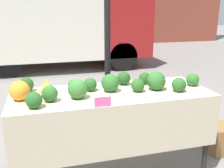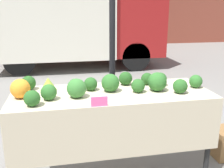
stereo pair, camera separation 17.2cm
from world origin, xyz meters
name	(u,v)px [view 1 (the left image)]	position (x,y,z in m)	size (l,w,h in m)	color
tent_pole	(108,49)	(0.15, 0.74, 1.12)	(0.07, 0.07, 2.24)	black
parked_truck	(58,13)	(-0.10, 5.11, 1.46)	(4.37, 2.17, 2.80)	silver
market_table	(114,106)	(0.00, -0.06, 0.71)	(1.85, 0.70, 0.83)	beige
orange_cauliflower	(20,91)	(-0.81, -0.01, 0.91)	(0.17, 0.17, 0.17)	orange
romanesco_head	(47,85)	(-0.58, 0.18, 0.89)	(0.15, 0.15, 0.12)	#93B238
broccoli_head_0	(124,78)	(0.18, 0.21, 0.90)	(0.14, 0.14, 0.14)	#23511E
broccoli_head_1	(179,85)	(0.61, -0.15, 0.90)	(0.13, 0.13, 0.13)	#285B23
broccoli_head_2	(74,85)	(-0.34, 0.14, 0.88)	(0.11, 0.11, 0.11)	#2D6628
broccoli_head_3	(26,85)	(-0.77, 0.23, 0.90)	(0.14, 0.14, 0.14)	#23511E
broccoli_head_4	(90,84)	(-0.19, 0.10, 0.89)	(0.13, 0.13, 0.13)	#285B23
broccoli_head_5	(138,85)	(0.24, -0.05, 0.89)	(0.13, 0.13, 0.13)	#285B23
broccoli_head_6	(158,78)	(0.52, 0.12, 0.90)	(0.13, 0.13, 0.13)	#285B23
broccoli_head_7	(156,81)	(0.43, -0.04, 0.92)	(0.18, 0.18, 0.18)	#2D6628
broccoli_head_8	(50,94)	(-0.57, -0.10, 0.90)	(0.14, 0.14, 0.14)	#2D6628
broccoli_head_9	(110,83)	(-0.01, 0.03, 0.91)	(0.17, 0.17, 0.17)	#2D6628
broccoli_head_10	(193,80)	(0.84, -0.01, 0.89)	(0.13, 0.13, 0.13)	#2D6628
broccoli_head_11	(34,100)	(-0.69, -0.23, 0.90)	(0.13, 0.13, 0.13)	#285B23
broccoli_head_12	(78,89)	(-0.33, -0.09, 0.91)	(0.17, 0.17, 0.17)	#387533
broccoli_head_13	(145,78)	(0.40, 0.18, 0.89)	(0.12, 0.12, 0.12)	#23511E
price_sign	(103,102)	(-0.17, -0.34, 0.87)	(0.13, 0.01, 0.08)	#F45B9E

